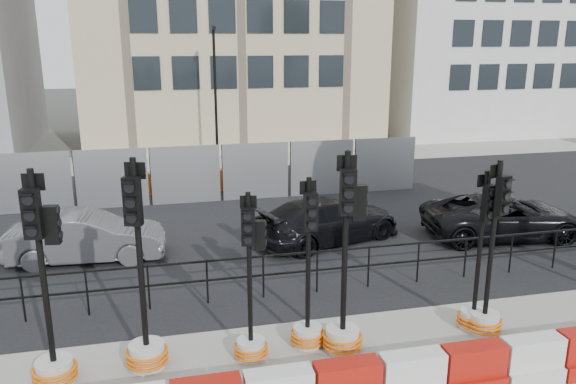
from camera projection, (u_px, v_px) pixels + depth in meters
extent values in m
plane|color=#51514C|center=(275.00, 325.00, 11.05)|extent=(120.00, 120.00, 0.00)
cube|color=black|center=(229.00, 218.00, 17.63)|extent=(40.00, 14.00, 0.03)
cube|color=gray|center=(205.00, 160.00, 26.09)|extent=(40.00, 4.00, 0.02)
cylinder|color=black|center=(23.00, 300.00, 11.00)|extent=(0.04, 0.04, 1.00)
cylinder|color=black|center=(87.00, 294.00, 11.26)|extent=(0.04, 0.04, 1.00)
cylinder|color=black|center=(149.00, 288.00, 11.52)|extent=(0.04, 0.04, 1.00)
cylinder|color=black|center=(207.00, 282.00, 11.78)|extent=(0.04, 0.04, 1.00)
cylinder|color=black|center=(263.00, 277.00, 12.05)|extent=(0.04, 0.04, 1.00)
cylinder|color=black|center=(317.00, 272.00, 12.31)|extent=(0.04, 0.04, 1.00)
cylinder|color=black|center=(369.00, 267.00, 12.57)|extent=(0.04, 0.04, 1.00)
cylinder|color=black|center=(418.00, 263.00, 12.83)|extent=(0.04, 0.04, 1.00)
cylinder|color=black|center=(465.00, 258.00, 13.09)|extent=(0.04, 0.04, 1.00)
cylinder|color=black|center=(511.00, 254.00, 13.36)|extent=(0.04, 0.04, 1.00)
cylinder|color=black|center=(555.00, 250.00, 13.62)|extent=(0.04, 0.04, 1.00)
cube|color=black|center=(263.00, 256.00, 11.92)|extent=(18.00, 0.04, 0.04)
cube|color=black|center=(263.00, 275.00, 12.03)|extent=(18.00, 0.04, 0.04)
cube|color=#96989E|center=(34.00, 183.00, 17.94)|extent=(2.30, 0.05, 2.00)
cube|color=#96989E|center=(112.00, 179.00, 18.46)|extent=(2.30, 0.05, 2.00)
cylinder|color=black|center=(75.00, 181.00, 18.21)|extent=(0.05, 0.05, 2.00)
cube|color=#96989E|center=(186.00, 175.00, 18.98)|extent=(2.30, 0.05, 2.00)
cylinder|color=black|center=(151.00, 177.00, 18.73)|extent=(0.05, 0.05, 2.00)
cube|color=#96989E|center=(256.00, 172.00, 19.51)|extent=(2.30, 0.05, 2.00)
cylinder|color=black|center=(223.00, 173.00, 19.26)|extent=(0.05, 0.05, 2.00)
cube|color=#96989E|center=(322.00, 168.00, 20.03)|extent=(2.30, 0.05, 2.00)
cylinder|color=black|center=(291.00, 170.00, 19.78)|extent=(0.05, 0.05, 2.00)
cube|color=#96989E|center=(385.00, 165.00, 20.56)|extent=(2.30, 0.05, 2.00)
cylinder|color=black|center=(355.00, 166.00, 20.31)|extent=(0.05, 0.05, 2.00)
cube|color=orange|center=(105.00, 186.00, 19.94)|extent=(1.00, 0.40, 0.80)
cube|color=orange|center=(162.00, 183.00, 20.38)|extent=(1.00, 0.40, 0.80)
cube|color=orange|center=(217.00, 180.00, 20.81)|extent=(1.00, 0.40, 0.80)
cube|color=orange|center=(270.00, 177.00, 21.25)|extent=(1.00, 0.40, 0.80)
cube|color=orange|center=(321.00, 174.00, 21.69)|extent=(1.00, 0.40, 0.80)
cube|color=orange|center=(369.00, 172.00, 22.12)|extent=(1.00, 0.40, 0.80)
cylinder|color=black|center=(216.00, 97.00, 24.47)|extent=(0.12, 0.12, 6.00)
cube|color=black|center=(214.00, 28.00, 23.48)|extent=(0.12, 0.50, 0.12)
cube|color=red|center=(347.00, 377.00, 8.39)|extent=(1.00, 0.35, 0.50)
cube|color=silver|center=(412.00, 368.00, 8.62)|extent=(1.00, 0.35, 0.50)
cube|color=red|center=(471.00, 382.00, 8.95)|extent=(1.00, 0.50, 0.30)
cube|color=red|center=(474.00, 360.00, 8.85)|extent=(1.00, 0.35, 0.50)
cube|color=silver|center=(529.00, 373.00, 9.18)|extent=(1.00, 0.50, 0.30)
cube|color=silver|center=(532.00, 352.00, 9.08)|extent=(1.00, 0.35, 0.50)
cylinder|color=silver|center=(55.00, 372.00, 9.10)|extent=(0.59, 0.59, 0.44)
torus|color=orange|center=(56.00, 377.00, 9.12)|extent=(0.71, 0.71, 0.05)
torus|color=orange|center=(55.00, 372.00, 9.10)|extent=(0.71, 0.71, 0.05)
torus|color=orange|center=(54.00, 367.00, 9.07)|extent=(0.71, 0.71, 0.05)
cylinder|color=black|center=(43.00, 272.00, 8.64)|extent=(0.10, 0.10, 3.28)
cube|color=black|center=(32.00, 214.00, 8.25)|extent=(0.28, 0.19, 0.77)
cylinder|color=black|center=(32.00, 231.00, 8.23)|extent=(0.17, 0.08, 0.16)
cylinder|color=black|center=(30.00, 216.00, 8.17)|extent=(0.17, 0.08, 0.16)
cylinder|color=black|center=(28.00, 200.00, 8.11)|extent=(0.17, 0.08, 0.16)
cube|color=black|center=(33.00, 182.00, 8.33)|extent=(0.33, 0.08, 0.26)
cube|color=black|center=(52.00, 225.00, 8.45)|extent=(0.24, 0.17, 0.60)
cylinder|color=silver|center=(147.00, 356.00, 9.57)|extent=(0.60, 0.60, 0.45)
torus|color=orange|center=(147.00, 360.00, 9.59)|extent=(0.72, 0.72, 0.06)
torus|color=orange|center=(147.00, 356.00, 9.57)|extent=(0.72, 0.72, 0.06)
torus|color=orange|center=(147.00, 351.00, 9.54)|extent=(0.72, 0.72, 0.06)
cylinder|color=black|center=(140.00, 258.00, 9.10)|extent=(0.10, 0.10, 3.34)
cube|color=black|center=(133.00, 201.00, 8.71)|extent=(0.30, 0.23, 0.78)
cylinder|color=black|center=(132.00, 218.00, 8.69)|extent=(0.18, 0.10, 0.17)
cylinder|color=black|center=(130.00, 203.00, 8.62)|extent=(0.18, 0.10, 0.17)
cylinder|color=black|center=(129.00, 188.00, 8.56)|extent=(0.18, 0.10, 0.17)
cube|color=black|center=(135.00, 171.00, 8.78)|extent=(0.33, 0.14, 0.27)
cylinder|color=silver|center=(251.00, 349.00, 9.84)|extent=(0.50, 0.50, 0.37)
torus|color=orange|center=(251.00, 353.00, 9.86)|extent=(0.60, 0.60, 0.05)
torus|color=orange|center=(251.00, 349.00, 9.84)|extent=(0.60, 0.60, 0.05)
torus|color=orange|center=(251.00, 345.00, 9.82)|extent=(0.60, 0.60, 0.05)
cylinder|color=black|center=(249.00, 271.00, 9.45)|extent=(0.08, 0.08, 2.76)
cube|color=black|center=(248.00, 227.00, 9.13)|extent=(0.24, 0.17, 0.65)
cylinder|color=black|center=(248.00, 240.00, 9.11)|extent=(0.14, 0.08, 0.14)
cylinder|color=black|center=(248.00, 228.00, 9.06)|extent=(0.14, 0.08, 0.14)
cylinder|color=black|center=(248.00, 216.00, 9.00)|extent=(0.14, 0.08, 0.14)
cube|color=black|center=(248.00, 202.00, 9.19)|extent=(0.28, 0.09, 0.22)
cube|color=black|center=(260.00, 235.00, 9.28)|extent=(0.21, 0.16, 0.51)
cylinder|color=silver|center=(307.00, 336.00, 10.26)|extent=(0.52, 0.52, 0.39)
torus|color=orange|center=(307.00, 340.00, 10.28)|extent=(0.63, 0.63, 0.05)
torus|color=orange|center=(307.00, 336.00, 10.26)|extent=(0.63, 0.63, 0.05)
torus|color=orange|center=(307.00, 332.00, 10.24)|extent=(0.63, 0.63, 0.05)
cylinder|color=black|center=(308.00, 257.00, 9.85)|extent=(0.09, 0.09, 2.90)
cube|color=black|center=(311.00, 212.00, 9.52)|extent=(0.23, 0.14, 0.68)
cylinder|color=black|center=(312.00, 225.00, 9.50)|extent=(0.15, 0.05, 0.14)
cylinder|color=black|center=(312.00, 213.00, 9.44)|extent=(0.15, 0.05, 0.14)
cylinder|color=black|center=(312.00, 201.00, 9.39)|extent=(0.15, 0.05, 0.14)
cube|color=black|center=(308.00, 187.00, 9.58)|extent=(0.29, 0.04, 0.23)
cylinder|color=silver|center=(342.00, 340.00, 10.08)|extent=(0.60, 0.60, 0.45)
torus|color=orange|center=(342.00, 344.00, 10.10)|extent=(0.72, 0.72, 0.06)
torus|color=orange|center=(342.00, 340.00, 10.08)|extent=(0.72, 0.72, 0.06)
torus|color=orange|center=(343.00, 335.00, 10.05)|extent=(0.72, 0.72, 0.06)
cylinder|color=black|center=(345.00, 246.00, 9.61)|extent=(0.10, 0.10, 3.34)
cube|color=black|center=(348.00, 192.00, 9.22)|extent=(0.29, 0.20, 0.78)
cylinder|color=black|center=(348.00, 208.00, 9.20)|extent=(0.17, 0.08, 0.17)
cylinder|color=black|center=(349.00, 194.00, 9.13)|extent=(0.17, 0.08, 0.17)
cylinder|color=black|center=(349.00, 179.00, 9.07)|extent=(0.17, 0.08, 0.17)
cube|color=black|center=(347.00, 163.00, 9.30)|extent=(0.33, 0.09, 0.27)
cube|color=black|center=(359.00, 203.00, 9.42)|extent=(0.24, 0.18, 0.61)
cylinder|color=silver|center=(473.00, 319.00, 10.88)|extent=(0.52, 0.52, 0.38)
torus|color=orange|center=(473.00, 323.00, 10.90)|extent=(0.62, 0.62, 0.05)
torus|color=orange|center=(473.00, 319.00, 10.88)|extent=(0.62, 0.62, 0.05)
torus|color=orange|center=(473.00, 316.00, 10.86)|extent=(0.62, 0.62, 0.05)
cylinder|color=black|center=(480.00, 245.00, 10.48)|extent=(0.09, 0.09, 2.86)
cube|color=black|center=(489.00, 203.00, 10.15)|extent=(0.25, 0.17, 0.67)
cylinder|color=black|center=(491.00, 215.00, 10.14)|extent=(0.15, 0.07, 0.14)
cylinder|color=black|center=(492.00, 204.00, 10.08)|extent=(0.15, 0.07, 0.14)
cylinder|color=black|center=(493.00, 193.00, 10.03)|extent=(0.15, 0.07, 0.14)
cube|color=black|center=(484.00, 180.00, 10.20)|extent=(0.29, 0.07, 0.23)
cylinder|color=silver|center=(484.00, 323.00, 10.71)|extent=(0.55, 0.55, 0.41)
torus|color=orange|center=(484.00, 327.00, 10.73)|extent=(0.67, 0.67, 0.05)
torus|color=orange|center=(484.00, 323.00, 10.71)|extent=(0.67, 0.67, 0.05)
torus|color=orange|center=(484.00, 319.00, 10.69)|extent=(0.67, 0.67, 0.05)
cylinder|color=black|center=(492.00, 242.00, 10.28)|extent=(0.09, 0.09, 3.07)
cube|color=black|center=(503.00, 195.00, 9.94)|extent=(0.28, 0.21, 0.72)
cylinder|color=black|center=(505.00, 209.00, 9.93)|extent=(0.16, 0.10, 0.15)
cylinder|color=black|center=(507.00, 196.00, 9.87)|extent=(0.16, 0.10, 0.15)
cylinder|color=black|center=(508.00, 184.00, 9.81)|extent=(0.16, 0.10, 0.15)
cube|color=black|center=(496.00, 171.00, 9.98)|extent=(0.30, 0.13, 0.25)
imported|color=#515156|center=(87.00, 237.00, 14.12)|extent=(1.79, 3.99, 1.26)
imported|color=black|center=(327.00, 220.00, 15.47)|extent=(4.38, 5.39, 1.25)
imported|color=black|center=(503.00, 216.00, 15.81)|extent=(3.14, 4.97, 1.24)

